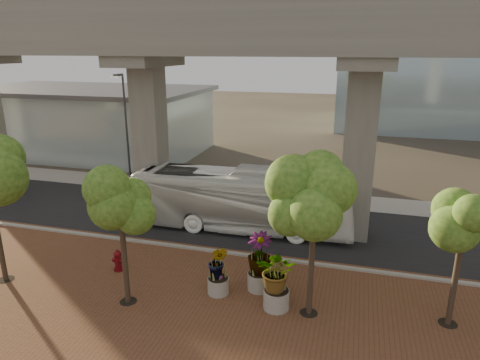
# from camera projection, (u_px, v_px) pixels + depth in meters

# --- Properties ---
(ground) EXTENTS (160.00, 160.00, 0.00)m
(ground) POSITION_uv_depth(u_px,v_px,m) (238.00, 238.00, 23.44)
(ground) COLOR #312C24
(ground) RESTS_ON ground
(brick_plaza) EXTENTS (70.00, 13.00, 0.06)m
(brick_plaza) POSITION_uv_depth(u_px,v_px,m) (180.00, 325.00, 16.07)
(brick_plaza) COLOR brown
(brick_plaza) RESTS_ON ground
(asphalt_road) EXTENTS (90.00, 8.00, 0.04)m
(asphalt_road) POSITION_uv_depth(u_px,v_px,m) (248.00, 224.00, 25.27)
(asphalt_road) COLOR black
(asphalt_road) RESTS_ON ground
(curb_strip) EXTENTS (70.00, 0.25, 0.16)m
(curb_strip) POSITION_uv_depth(u_px,v_px,m) (228.00, 253.00, 21.57)
(curb_strip) COLOR #9E9B93
(curb_strip) RESTS_ON ground
(far_sidewalk) EXTENTS (90.00, 3.00, 0.06)m
(far_sidewalk) POSITION_uv_depth(u_px,v_px,m) (267.00, 195.00, 30.33)
(far_sidewalk) COLOR #9E9B93
(far_sidewalk) RESTS_ON ground
(transit_viaduct) EXTENTS (72.00, 5.60, 12.40)m
(transit_viaduct) POSITION_uv_depth(u_px,v_px,m) (248.00, 100.00, 23.13)
(transit_viaduct) COLOR gray
(transit_viaduct) RESTS_ON ground
(station_pavilion) EXTENTS (23.00, 13.00, 6.30)m
(station_pavilion) POSITION_uv_depth(u_px,v_px,m) (88.00, 119.00, 42.35)
(station_pavilion) COLOR #A4B6BB
(station_pavilion) RESTS_ON ground
(transit_bus) EXTENTS (12.65, 3.32, 3.50)m
(transit_bus) POSITION_uv_depth(u_px,v_px,m) (241.00, 200.00, 24.22)
(transit_bus) COLOR white
(transit_bus) RESTS_ON ground
(fire_hydrant) EXTENTS (0.52, 0.47, 1.04)m
(fire_hydrant) POSITION_uv_depth(u_px,v_px,m) (118.00, 260.00, 19.84)
(fire_hydrant) COLOR #650B11
(fire_hydrant) RESTS_ON ground
(planter_front) EXTENTS (2.28, 2.28, 2.51)m
(planter_front) POSITION_uv_depth(u_px,v_px,m) (277.00, 274.00, 16.61)
(planter_front) COLOR gray
(planter_front) RESTS_ON ground
(planter_right) EXTENTS (2.43, 2.43, 2.59)m
(planter_right) POSITION_uv_depth(u_px,v_px,m) (259.00, 256.00, 17.94)
(planter_right) COLOR #9D998E
(planter_right) RESTS_ON ground
(planter_left) EXTENTS (1.99, 1.99, 2.19)m
(planter_left) POSITION_uv_depth(u_px,v_px,m) (218.00, 265.00, 17.72)
(planter_left) COLOR #B0AC9F
(planter_left) RESTS_ON ground
(street_tree_near_west) EXTENTS (3.06, 3.06, 5.62)m
(street_tree_near_west) POSITION_uv_depth(u_px,v_px,m) (120.00, 205.00, 16.25)
(street_tree_near_west) COLOR #4E3A2C
(street_tree_near_west) RESTS_ON ground
(street_tree_near_east) EXTENTS (3.46, 3.46, 6.32)m
(street_tree_near_east) POSITION_uv_depth(u_px,v_px,m) (315.00, 200.00, 15.34)
(street_tree_near_east) COLOR #4E3A2C
(street_tree_near_east) RESTS_ON ground
(street_tree_far_east) EXTENTS (3.02, 3.02, 5.47)m
(street_tree_far_east) POSITION_uv_depth(u_px,v_px,m) (464.00, 224.00, 14.89)
(street_tree_far_east) COLOR #4E3A2C
(street_tree_far_east) RESTS_ON ground
(streetlamp_west) EXTENTS (0.41, 1.21, 8.33)m
(streetlamp_west) POSITION_uv_depth(u_px,v_px,m) (126.00, 126.00, 29.42)
(streetlamp_west) COLOR #323238
(streetlamp_west) RESTS_ON ground
(streetlamp_east) EXTENTS (0.45, 1.31, 9.05)m
(streetlamp_east) POSITION_uv_depth(u_px,v_px,m) (372.00, 132.00, 25.12)
(streetlamp_east) COLOR #2F2E34
(streetlamp_east) RESTS_ON ground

